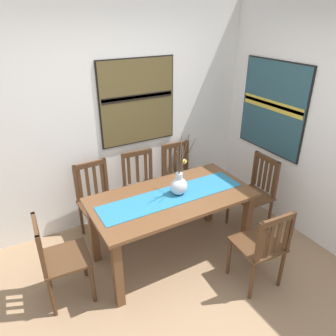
% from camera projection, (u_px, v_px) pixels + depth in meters
% --- Properties ---
extents(ground_plane, '(6.40, 6.40, 0.03)m').
position_uv_depth(ground_plane, '(194.00, 313.00, 2.93)').
color(ground_plane, '#8E7051').
extents(wall_back, '(6.40, 0.12, 2.70)m').
position_uv_depth(wall_back, '(110.00, 116.00, 3.77)').
color(wall_back, silver).
rests_on(wall_back, ground_plane).
extents(dining_table, '(1.67, 0.85, 0.77)m').
position_uv_depth(dining_table, '(172.00, 206.00, 3.32)').
color(dining_table, brown).
rests_on(dining_table, ground_plane).
extents(table_runner, '(1.54, 0.36, 0.01)m').
position_uv_depth(table_runner, '(172.00, 196.00, 3.26)').
color(table_runner, '#236B93').
rests_on(table_runner, dining_table).
extents(centerpiece_vase, '(0.22, 0.34, 0.68)m').
position_uv_depth(centerpiece_vase, '(179.00, 185.00, 3.25)').
color(centerpiece_vase, silver).
rests_on(centerpiece_vase, dining_table).
extents(chair_0, '(0.44, 0.44, 0.92)m').
position_uv_depth(chair_0, '(97.00, 200.00, 3.73)').
color(chair_0, '#4C301C').
rests_on(chair_0, ground_plane).
extents(chair_1, '(0.45, 0.45, 0.89)m').
position_uv_depth(chair_1, '(59.00, 258.00, 2.88)').
color(chair_1, '#4C301C').
rests_on(chair_1, ground_plane).
extents(chair_2, '(0.43, 0.43, 0.93)m').
position_uv_depth(chair_2, '(255.00, 192.00, 3.88)').
color(chair_2, '#4C301C').
rests_on(chair_2, ground_plane).
extents(chair_3, '(0.43, 0.43, 0.92)m').
position_uv_depth(chair_3, '(180.00, 176.00, 4.27)').
color(chair_3, '#4C301C').
rests_on(chair_3, ground_plane).
extents(chair_4, '(0.45, 0.45, 0.89)m').
position_uv_depth(chair_4, '(262.00, 246.00, 3.03)').
color(chair_4, '#4C301C').
rests_on(chair_4, ground_plane).
extents(chair_5, '(0.45, 0.45, 0.92)m').
position_uv_depth(chair_5, '(142.00, 187.00, 4.00)').
color(chair_5, '#4C301C').
rests_on(chair_5, ground_plane).
extents(painting_on_back_wall, '(0.96, 0.05, 1.02)m').
position_uv_depth(painting_on_back_wall, '(137.00, 102.00, 3.80)').
color(painting_on_back_wall, black).
extents(painting_on_side_wall, '(0.05, 1.00, 1.12)m').
position_uv_depth(painting_on_side_wall, '(273.00, 108.00, 3.90)').
color(painting_on_side_wall, black).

